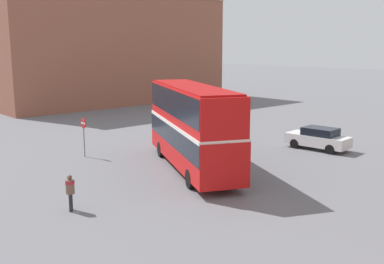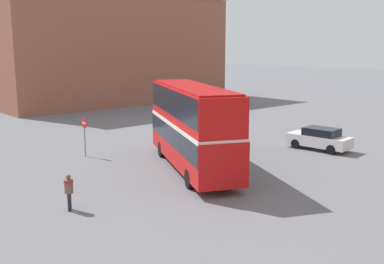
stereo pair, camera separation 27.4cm
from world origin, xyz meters
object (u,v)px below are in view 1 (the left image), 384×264
double_decker_bus (192,122)px  no_entry_sign (84,131)px  pedestrian_foreground (70,189)px  parked_car_kerb_far (318,138)px

double_decker_bus → no_entry_sign: size_ratio=4.34×
pedestrian_foreground → parked_car_kerb_far: bearing=-151.0°
pedestrian_foreground → double_decker_bus: bearing=-138.7°
parked_car_kerb_far → no_entry_sign: size_ratio=1.73×
pedestrian_foreground → no_entry_sign: bearing=-91.5°
double_decker_bus → pedestrian_foreground: 8.73m
parked_car_kerb_far → no_entry_sign: bearing=50.6°
double_decker_bus → parked_car_kerb_far: 10.14m
double_decker_bus → no_entry_sign: bearing=-128.6°
pedestrian_foreground → parked_car_kerb_far: pedestrian_foreground is taller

